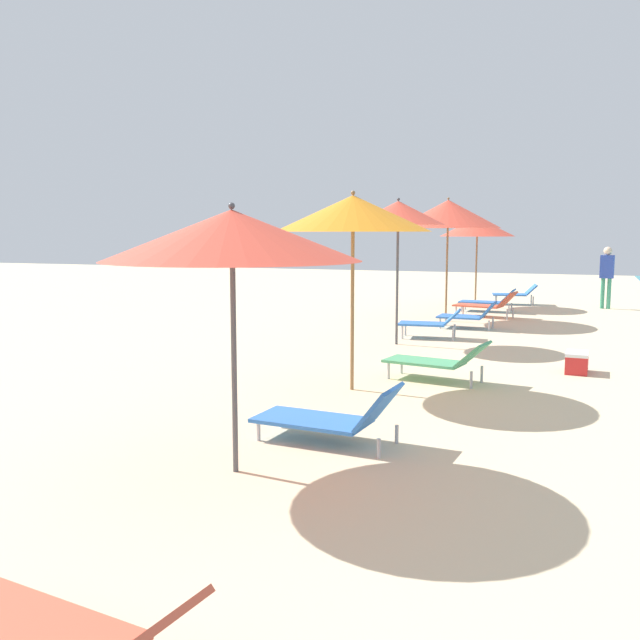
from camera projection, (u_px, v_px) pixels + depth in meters
The scene contains 15 objects.
lounger_second_shoreside at pixel (51, 639), 3.28m from camera, with size 1.61×0.83×0.57m.
umbrella_third at pixel (232, 236), 6.05m from camera, with size 2.29×2.29×2.43m.
lounger_third_shoreside at pixel (331, 417), 7.15m from camera, with size 1.55×0.74×0.65m.
umbrella_fourth at pixel (353, 214), 9.29m from camera, with size 2.12×2.12×2.72m.
lounger_fourth_shoreside at pixel (438, 360), 10.10m from camera, with size 1.58×0.82×0.63m.
umbrella_fifth at pixel (398, 213), 13.15m from camera, with size 1.80×1.80×2.81m.
lounger_fifth_shoreside at pixel (431, 322), 14.19m from camera, with size 1.30×0.73×0.61m.
umbrella_sixth at pixel (448, 214), 16.64m from camera, with size 2.51×2.51×2.99m.
lounger_sixth_shoreside at pixel (486, 304), 17.71m from camera, with size 1.63×0.90×0.68m.
lounger_sixth_inland at pixel (469, 315), 15.65m from camera, with size 1.28×0.72×0.62m.
umbrella_farthest at pixel (477, 227), 19.85m from camera, with size 2.13×2.13×2.64m.
lounger_farthest_shoreside at pixel (516, 293), 20.79m from camera, with size 1.37×0.86×0.62m.
lounger_farthest_inland at pixel (489, 300), 18.91m from camera, with size 1.49×0.67×0.64m.
person_walking_near at pixel (607, 271), 19.57m from camera, with size 0.39×0.27×1.75m.
cooler_box at pixel (577, 362), 10.74m from camera, with size 0.35×0.56×0.32m.
Camera 1 is at (2.61, 2.36, 2.17)m, focal length 38.89 mm.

